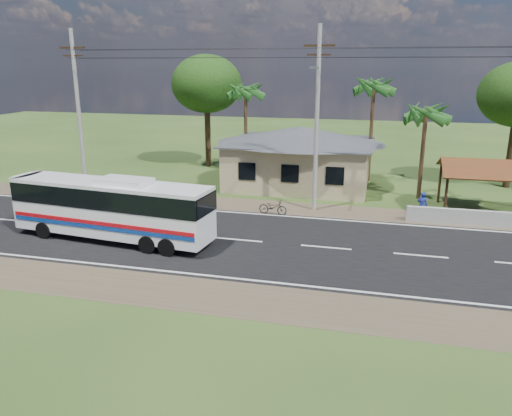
{
  "coord_description": "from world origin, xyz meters",
  "views": [
    {
      "loc": [
        6.81,
        -23.41,
        8.8
      ],
      "look_at": [
        0.65,
        1.0,
        1.5
      ],
      "focal_mm": 35.0,
      "sensor_mm": 36.0,
      "label": 1
    }
  ],
  "objects": [
    {
      "name": "tree_behind_house",
      "position": [
        -8.0,
        18.0,
        7.12
      ],
      "size": [
        6.0,
        6.0,
        9.61
      ],
      "color": "#47301E",
      "rests_on": "ground"
    },
    {
      "name": "palm_near",
      "position": [
        9.5,
        11.0,
        5.71
      ],
      "size": [
        2.8,
        2.8,
        6.7
      ],
      "color": "#47301E",
      "rests_on": "ground"
    },
    {
      "name": "road",
      "position": [
        0.0,
        0.0,
        0.01
      ],
      "size": [
        120.0,
        16.0,
        0.03
      ],
      "color": "black",
      "rests_on": "ground"
    },
    {
      "name": "ground",
      "position": [
        0.0,
        0.0,
        0.0
      ],
      "size": [
        120.0,
        120.0,
        0.0
      ],
      "primitive_type": "plane",
      "color": "#284017",
      "rests_on": "ground"
    },
    {
      "name": "utility_poles",
      "position": [
        2.67,
        6.49,
        5.77
      ],
      "size": [
        32.8,
        2.22,
        11.0
      ],
      "color": "#9E9E99",
      "rests_on": "ground"
    },
    {
      "name": "palm_mid",
      "position": [
        6.0,
        15.5,
        7.16
      ],
      "size": [
        2.8,
        2.8,
        8.2
      ],
      "color": "#47301E",
      "rests_on": "ground"
    },
    {
      "name": "waiting_shed",
      "position": [
        13.0,
        8.5,
        2.73
      ],
      "size": [
        5.2,
        4.48,
        3.35
      ],
      "color": "#331E12",
      "rests_on": "ground"
    },
    {
      "name": "palm_far",
      "position": [
        -4.0,
        16.0,
        6.68
      ],
      "size": [
        2.8,
        2.8,
        7.7
      ],
      "color": "#47301E",
      "rests_on": "ground"
    },
    {
      "name": "person",
      "position": [
        9.4,
        6.43,
        0.78
      ],
      "size": [
        0.62,
        0.46,
        1.57
      ],
      "primitive_type": "imported",
      "rotation": [
        0.0,
        0.0,
        2.98
      ],
      "color": "navy",
      "rests_on": "ground"
    },
    {
      "name": "motorcycle",
      "position": [
        0.71,
        4.94,
        0.46
      ],
      "size": [
        1.81,
        0.79,
        0.92
      ],
      "primitive_type": "imported",
      "rotation": [
        0.0,
        0.0,
        1.46
      ],
      "color": "black",
      "rests_on": "ground"
    },
    {
      "name": "coach_bus",
      "position": [
        -6.3,
        -1.54,
        1.91
      ],
      "size": [
        10.92,
        3.37,
        3.34
      ],
      "rotation": [
        0.0,
        0.0,
        -0.1
      ],
      "color": "silver",
      "rests_on": "ground"
    },
    {
      "name": "house",
      "position": [
        1.0,
        13.0,
        2.64
      ],
      "size": [
        12.4,
        10.0,
        5.0
      ],
      "color": "tan",
      "rests_on": "ground"
    },
    {
      "name": "concrete_barrier",
      "position": [
        12.0,
        5.6,
        0.45
      ],
      "size": [
        7.0,
        0.3,
        0.9
      ],
      "primitive_type": "cube",
      "color": "#9E9E99",
      "rests_on": "ground"
    }
  ]
}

